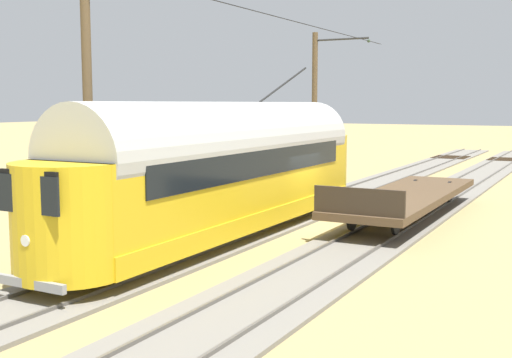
# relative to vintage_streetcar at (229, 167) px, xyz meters

# --- Properties ---
(ground_plane) EXTENTS (220.00, 220.00, 0.00)m
(ground_plane) POSITION_rel_vintage_streetcar_xyz_m (-2.04, -3.00, -2.26)
(ground_plane) COLOR #9E8956
(track_streetcar_siding) EXTENTS (2.80, 80.00, 0.18)m
(track_streetcar_siding) POSITION_rel_vintage_streetcar_xyz_m (-4.07, -3.31, -2.20)
(track_streetcar_siding) COLOR slate
(track_streetcar_siding) RESTS_ON ground
(track_adjacent_siding) EXTENTS (2.80, 80.00, 0.18)m
(track_adjacent_siding) POSITION_rel_vintage_streetcar_xyz_m (0.00, -3.31, -2.20)
(track_adjacent_siding) COLOR slate
(track_adjacent_siding) RESTS_ON ground
(vintage_streetcar) EXTENTS (2.65, 16.41, 5.48)m
(vintage_streetcar) POSITION_rel_vintage_streetcar_xyz_m (0.00, 0.00, 0.00)
(vintage_streetcar) COLOR gold
(vintage_streetcar) RESTS_ON ground
(flatcar_adjacent) EXTENTS (2.80, 11.23, 1.60)m
(flatcar_adjacent) POSITION_rel_vintage_streetcar_xyz_m (-4.07, -5.91, -1.40)
(flatcar_adjacent) COLOR brown
(flatcar_adjacent) RESTS_ON ground
(catenary_pole_foreground) EXTENTS (3.04, 0.28, 7.83)m
(catenary_pole_foreground) POSITION_rel_vintage_streetcar_xyz_m (2.74, -13.40, 1.84)
(catenary_pole_foreground) COLOR brown
(catenary_pole_foreground) RESTS_ON ground
(catenary_pole_mid_near) EXTENTS (3.04, 0.28, 7.83)m
(catenary_pole_mid_near) POSITION_rel_vintage_streetcar_xyz_m (2.74, 3.19, 1.84)
(catenary_pole_mid_near) COLOR brown
(catenary_pole_mid_near) RESTS_ON ground
(spare_tie_stack) EXTENTS (2.40, 2.40, 0.54)m
(spare_tie_stack) POSITION_rel_vintage_streetcar_xyz_m (2.65, -8.85, -1.99)
(spare_tie_stack) COLOR #382819
(spare_tie_stack) RESTS_ON ground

